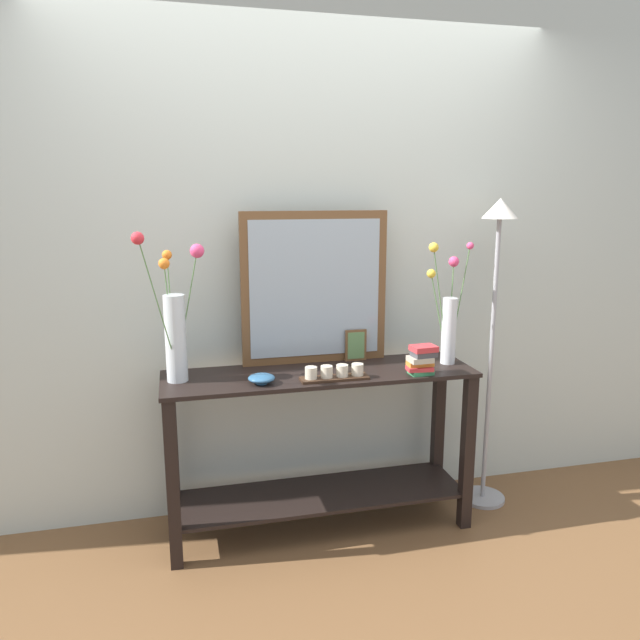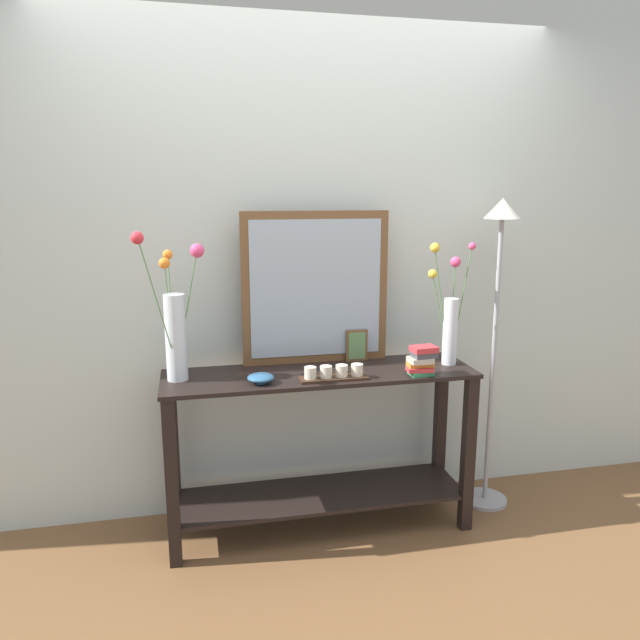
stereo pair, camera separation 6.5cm
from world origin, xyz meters
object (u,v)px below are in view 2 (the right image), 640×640
at_px(decorative_bowl, 261,378).
at_px(candle_tray, 334,374).
at_px(console_table, 320,436).
at_px(picture_frame_small, 357,345).
at_px(floor_lamp, 497,303).
at_px(mirror_leaning, 316,288).
at_px(book_stack, 422,360).
at_px(tall_vase_left, 175,325).
at_px(vase_right, 450,318).

bearing_deg(decorative_bowl, candle_tray, -2.72).
height_order(console_table, picture_frame_small, picture_frame_small).
bearing_deg(picture_frame_small, console_table, -146.24).
bearing_deg(floor_lamp, mirror_leaning, 172.10).
relative_size(mirror_leaning, book_stack, 5.31).
xyz_separation_m(tall_vase_left, decorative_bowl, (0.37, -0.13, -0.23)).
height_order(candle_tray, book_stack, book_stack).
height_order(console_table, book_stack, book_stack).
relative_size(mirror_leaning, vase_right, 1.25).
bearing_deg(mirror_leaning, picture_frame_small, -7.82).
distance_m(candle_tray, decorative_bowl, 0.34).
bearing_deg(console_table, floor_lamp, 3.11).
bearing_deg(mirror_leaning, decorative_bowl, -137.42).
distance_m(tall_vase_left, decorative_bowl, 0.45).
xyz_separation_m(tall_vase_left, book_stack, (1.12, -0.17, -0.18)).
relative_size(tall_vase_left, book_stack, 4.83).
relative_size(tall_vase_left, decorative_bowl, 5.67).
relative_size(vase_right, book_stack, 4.26).
xyz_separation_m(tall_vase_left, floor_lamp, (1.61, 0.03, 0.03)).
relative_size(tall_vase_left, vase_right, 1.13).
distance_m(console_table, picture_frame_small, 0.49).
relative_size(console_table, vase_right, 2.46).
bearing_deg(candle_tray, tall_vase_left, 168.05).
xyz_separation_m(decorative_bowl, floor_lamp, (1.24, 0.16, 0.26)).
height_order(book_stack, floor_lamp, floor_lamp).
xyz_separation_m(vase_right, floor_lamp, (0.28, 0.05, 0.06)).
xyz_separation_m(mirror_leaning, tall_vase_left, (-0.68, -0.16, -0.12)).
distance_m(mirror_leaning, book_stack, 0.63).
height_order(decorative_bowl, book_stack, book_stack).
height_order(console_table, candle_tray, candle_tray).
xyz_separation_m(candle_tray, picture_frame_small, (0.19, 0.28, 0.05)).
height_order(mirror_leaning, decorative_bowl, mirror_leaning).
relative_size(console_table, tall_vase_left, 2.17).
distance_m(tall_vase_left, book_stack, 1.15).
relative_size(candle_tray, floor_lamp, 0.19).
height_order(tall_vase_left, floor_lamp, floor_lamp).
xyz_separation_m(candle_tray, decorative_bowl, (-0.34, 0.02, -0.00)).
distance_m(picture_frame_small, decorative_bowl, 0.59).
distance_m(decorative_bowl, book_stack, 0.76).
height_order(vase_right, picture_frame_small, vase_right).
bearing_deg(vase_right, tall_vase_left, 179.34).
xyz_separation_m(picture_frame_small, decorative_bowl, (-0.52, -0.26, -0.06)).
height_order(candle_tray, picture_frame_small, picture_frame_small).
bearing_deg(vase_right, mirror_leaning, 164.93).
bearing_deg(mirror_leaning, book_stack, -36.94).
relative_size(candle_tray, decorative_bowl, 2.61).
xyz_separation_m(console_table, floor_lamp, (0.94, 0.05, 0.62)).
height_order(mirror_leaning, vase_right, mirror_leaning).
relative_size(console_table, decorative_bowl, 12.31).
bearing_deg(console_table, vase_right, 0.48).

